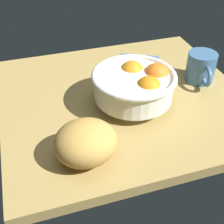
# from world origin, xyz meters

# --- Properties ---
(ground_plane) EXTENTS (0.69, 0.64, 0.03)m
(ground_plane) POSITION_xyz_m (0.00, 0.00, -0.01)
(ground_plane) COLOR #A58A4C
(fruit_bowl) EXTENTS (0.23, 0.23, 0.11)m
(fruit_bowl) POSITION_xyz_m (0.02, -0.04, 0.06)
(fruit_bowl) COLOR white
(fruit_bowl) RESTS_ON ground
(bread_loaf) EXTENTS (0.16, 0.16, 0.09)m
(bread_loaf) POSITION_xyz_m (-0.16, -0.21, 0.05)
(bread_loaf) COLOR gold
(bread_loaf) RESTS_ON ground
(napkin_folded) EXTENTS (0.16, 0.14, 0.01)m
(napkin_folded) POSITION_xyz_m (0.11, 0.16, 0.01)
(napkin_folded) COLOR slate
(napkin_folded) RESTS_ON ground
(mug) EXTENTS (0.09, 0.13, 0.09)m
(mug) POSITION_xyz_m (0.25, 0.01, 0.04)
(mug) COLOR teal
(mug) RESTS_ON ground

